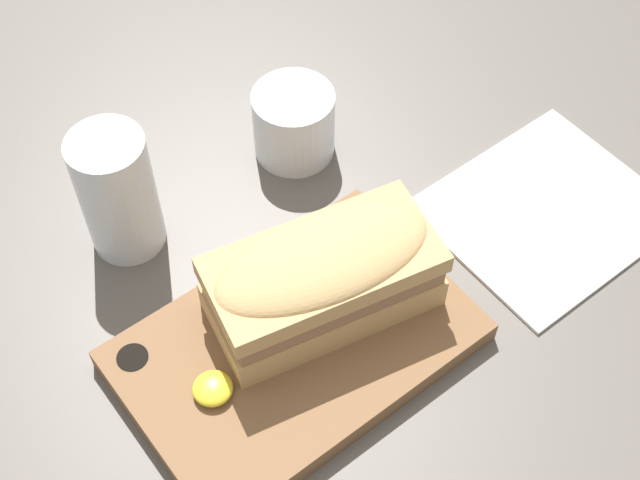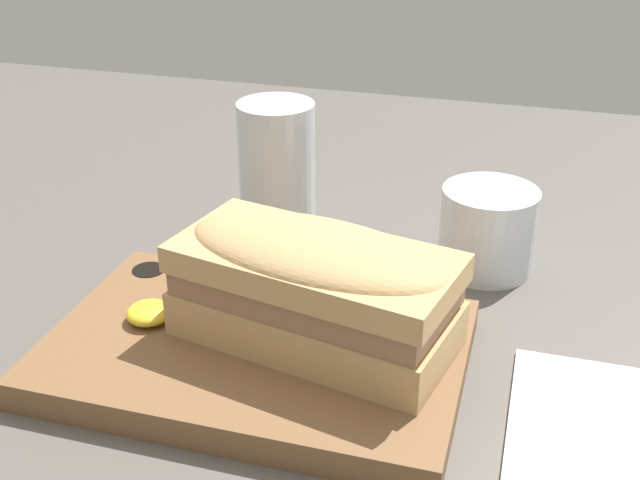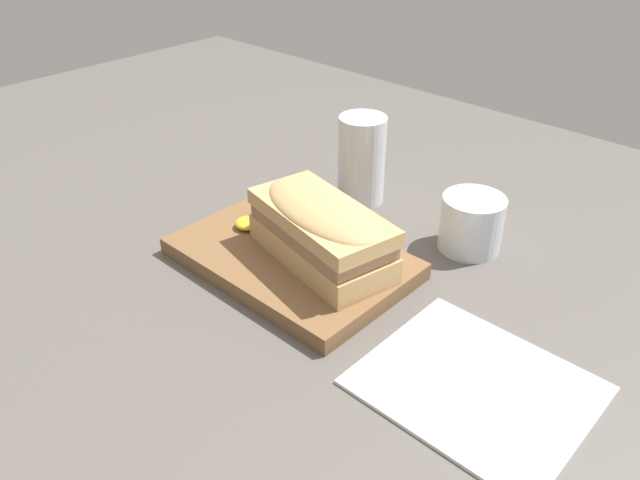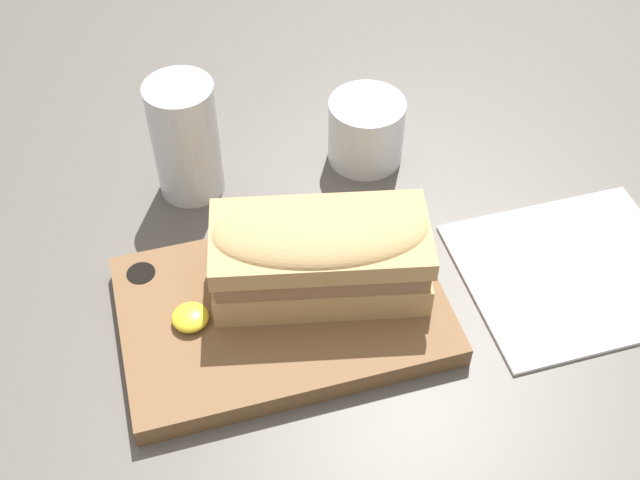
{
  "view_description": "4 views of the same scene",
  "coord_description": "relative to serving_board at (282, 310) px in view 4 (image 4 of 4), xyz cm",
  "views": [
    {
      "loc": [
        -18.52,
        -34.12,
        68.63
      ],
      "look_at": [
        8.08,
        0.27,
        9.7
      ],
      "focal_mm": 50.0,
      "sensor_mm": 36.0,
      "label": 1
    },
    {
      "loc": [
        19.84,
        -46.5,
        35.54
      ],
      "look_at": [
        5.82,
        1.78,
        9.81
      ],
      "focal_mm": 45.0,
      "sensor_mm": 36.0,
      "label": 2
    },
    {
      "loc": [
        49.13,
        -47.97,
        46.08
      ],
      "look_at": [
        7.32,
        -3.11,
        7.63
      ],
      "focal_mm": 35.0,
      "sensor_mm": 36.0,
      "label": 3
    },
    {
      "loc": [
        -5.9,
        -46.27,
        60.58
      ],
      "look_at": [
        6.77,
        -1.31,
        9.05
      ],
      "focal_mm": 45.0,
      "sensor_mm": 36.0,
      "label": 4
    }
  ],
  "objects": [
    {
      "name": "wine_glass",
      "position": [
        13.91,
        18.71,
        2.31
      ],
      "size": [
        8.04,
        8.04,
        7.25
      ],
      "color": "silver",
      "rests_on": "dining_table"
    },
    {
      "name": "napkin",
      "position": [
        27.86,
        -2.54,
        -0.9
      ],
      "size": [
        20.77,
        18.02,
        0.4
      ],
      "rotation": [
        0.0,
        0.0,
        0.0
      ],
      "color": "white",
      "rests_on": "dining_table"
    },
    {
      "name": "water_glass",
      "position": [
        -4.87,
        19.2,
        4.46
      ],
      "size": [
        6.79,
        6.79,
        12.84
      ],
      "color": "silver",
      "rests_on": "dining_table"
    },
    {
      "name": "mustard_dollop",
      "position": [
        -8.07,
        0.03,
        1.74
      ],
      "size": [
        3.25,
        3.25,
        1.3
      ],
      "color": "yellow",
      "rests_on": "serving_board"
    },
    {
      "name": "dining_table",
      "position": [
        -2.63,
        3.31,
        -2.1
      ],
      "size": [
        185.92,
        125.63,
        2.0
      ],
      "color": "#56514C",
      "rests_on": "ground"
    },
    {
      "name": "sandwich",
      "position": [
        3.94,
        1.26,
        5.45
      ],
      "size": [
        20.31,
        12.74,
        8.11
      ],
      "rotation": [
        0.0,
        0.0,
        -0.21
      ],
      "color": "tan",
      "rests_on": "serving_board"
    },
    {
      "name": "serving_board",
      "position": [
        0.0,
        0.0,
        0.0
      ],
      "size": [
        28.59,
        18.83,
        2.25
      ],
      "color": "brown",
      "rests_on": "dining_table"
    }
  ]
}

